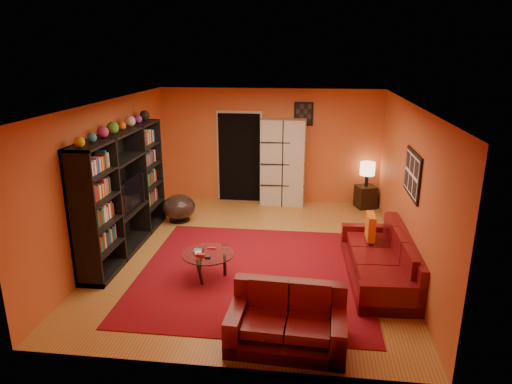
# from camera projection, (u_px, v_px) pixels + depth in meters

# --- Properties ---
(floor) EXTENTS (6.00, 6.00, 0.00)m
(floor) POSITION_uv_depth(u_px,v_px,m) (253.00, 254.00, 7.96)
(floor) COLOR olive
(floor) RESTS_ON ground
(ceiling) EXTENTS (6.00, 6.00, 0.00)m
(ceiling) POSITION_uv_depth(u_px,v_px,m) (253.00, 103.00, 7.19)
(ceiling) COLOR white
(ceiling) RESTS_ON wall_back
(wall_back) EXTENTS (6.00, 0.00, 6.00)m
(wall_back) POSITION_uv_depth(u_px,v_px,m) (270.00, 146.00, 10.42)
(wall_back) COLOR #C45A2B
(wall_back) RESTS_ON floor
(wall_front) EXTENTS (6.00, 0.00, 6.00)m
(wall_front) POSITION_uv_depth(u_px,v_px,m) (217.00, 262.00, 4.73)
(wall_front) COLOR #C45A2B
(wall_front) RESTS_ON floor
(wall_left) EXTENTS (0.00, 6.00, 6.00)m
(wall_left) POSITION_uv_depth(u_px,v_px,m) (110.00, 177.00, 7.86)
(wall_left) COLOR #C45A2B
(wall_left) RESTS_ON floor
(wall_right) EXTENTS (0.00, 6.00, 6.00)m
(wall_right) POSITION_uv_depth(u_px,v_px,m) (408.00, 187.00, 7.29)
(wall_right) COLOR #C45A2B
(wall_right) RESTS_ON floor
(rug) EXTENTS (3.60, 3.60, 0.01)m
(rug) POSITION_uv_depth(u_px,v_px,m) (254.00, 272.00, 7.28)
(rug) COLOR #630B15
(rug) RESTS_ON floor
(doorway) EXTENTS (0.95, 0.10, 2.04)m
(doorway) POSITION_uv_depth(u_px,v_px,m) (239.00, 158.00, 10.54)
(doorway) COLOR black
(doorway) RESTS_ON floor
(wall_art_right) EXTENTS (0.03, 1.00, 0.70)m
(wall_art_right) POSITION_uv_depth(u_px,v_px,m) (413.00, 174.00, 6.92)
(wall_art_right) COLOR black
(wall_art_right) RESTS_ON wall_right
(wall_art_back) EXTENTS (0.42, 0.03, 0.52)m
(wall_art_back) POSITION_uv_depth(u_px,v_px,m) (304.00, 114.00, 10.09)
(wall_art_back) COLOR black
(wall_art_back) RESTS_ON wall_back
(entertainment_unit) EXTENTS (0.45, 3.00, 2.10)m
(entertainment_unit) POSITION_uv_depth(u_px,v_px,m) (123.00, 192.00, 7.91)
(entertainment_unit) COLOR black
(entertainment_unit) RESTS_ON floor
(tv) EXTENTS (1.00, 0.13, 0.58)m
(tv) POSITION_uv_depth(u_px,v_px,m) (127.00, 194.00, 7.93)
(tv) COLOR black
(tv) RESTS_ON entertainment_unit
(sofa) EXTENTS (1.04, 2.34, 0.85)m
(sofa) POSITION_uv_depth(u_px,v_px,m) (385.00, 261.00, 7.04)
(sofa) COLOR #530B11
(sofa) RESTS_ON rug
(loveseat) EXTENTS (1.43, 0.90, 0.85)m
(loveseat) POSITION_uv_depth(u_px,v_px,m) (288.00, 320.00, 5.50)
(loveseat) COLOR #530B11
(loveseat) RESTS_ON rug
(throw_pillow) EXTENTS (0.12, 0.42, 0.42)m
(throw_pillow) POSITION_uv_depth(u_px,v_px,m) (370.00, 227.00, 7.48)
(throw_pillow) COLOR orange
(throw_pillow) RESTS_ON sofa
(coffee_table) EXTENTS (0.81, 0.81, 0.40)m
(coffee_table) POSITION_uv_depth(u_px,v_px,m) (208.00, 256.00, 7.02)
(coffee_table) COLOR silver
(coffee_table) RESTS_ON floor
(storage_cabinet) EXTENTS (1.00, 0.49, 1.95)m
(storage_cabinet) POSITION_uv_depth(u_px,v_px,m) (283.00, 162.00, 10.29)
(storage_cabinet) COLOR beige
(storage_cabinet) RESTS_ON floor
(bowl_chair) EXTENTS (0.68, 0.68, 0.56)m
(bowl_chair) POSITION_uv_depth(u_px,v_px,m) (179.00, 207.00, 9.41)
(bowl_chair) COLOR black
(bowl_chair) RESTS_ON floor
(side_table) EXTENTS (0.51, 0.51, 0.50)m
(side_table) POSITION_uv_depth(u_px,v_px,m) (365.00, 197.00, 10.24)
(side_table) COLOR black
(side_table) RESTS_ON floor
(table_lamp) EXTENTS (0.32, 0.32, 0.54)m
(table_lamp) POSITION_uv_depth(u_px,v_px,m) (367.00, 169.00, 10.05)
(table_lamp) COLOR black
(table_lamp) RESTS_ON side_table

